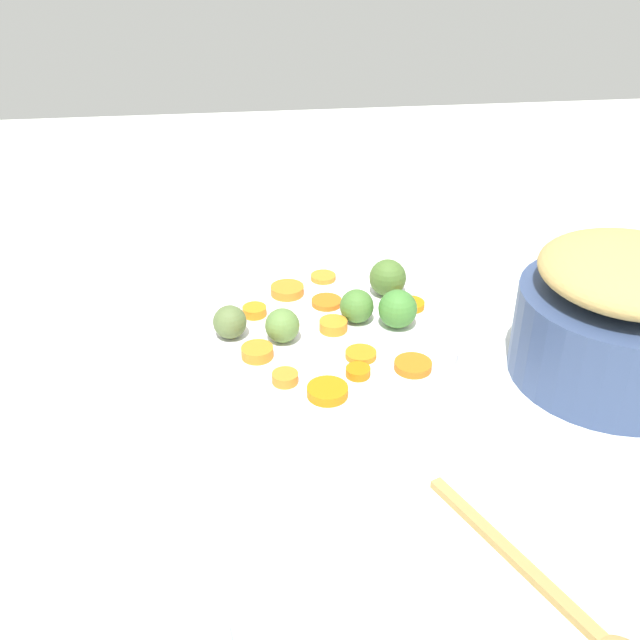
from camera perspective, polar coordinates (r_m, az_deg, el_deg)
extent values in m
cube|color=white|center=(0.83, 0.28, -6.84)|extent=(2.40, 2.40, 0.02)
cylinder|color=white|center=(0.82, 0.00, -3.13)|extent=(0.30, 0.30, 0.08)
cylinder|color=#354773|center=(0.91, 21.86, -1.09)|extent=(0.23, 0.23, 0.11)
ellipsoid|color=tan|center=(0.87, 22.88, 3.45)|extent=(0.20, 0.20, 0.05)
cylinder|color=orange|center=(0.84, 6.99, 1.18)|extent=(0.04, 0.04, 0.01)
cylinder|color=orange|center=(0.74, 7.16, -3.49)|extent=(0.05, 0.05, 0.01)
cylinder|color=orange|center=(0.69, 0.58, -5.50)|extent=(0.05, 0.05, 0.01)
cylinder|color=orange|center=(0.89, 0.25, 3.32)|extent=(0.04, 0.04, 0.01)
cylinder|color=orange|center=(0.79, 1.03, -0.42)|extent=(0.03, 0.03, 0.01)
cylinder|color=orange|center=(0.82, -5.06, 0.70)|extent=(0.04, 0.04, 0.01)
cylinder|color=orange|center=(0.75, 3.16, -2.66)|extent=(0.04, 0.04, 0.01)
cylinder|color=orange|center=(0.86, -2.53, 2.31)|extent=(0.04, 0.04, 0.01)
cylinder|color=orange|center=(0.84, 0.51, 1.39)|extent=(0.04, 0.04, 0.01)
cylinder|color=orange|center=(0.71, -2.70, -4.46)|extent=(0.04, 0.04, 0.01)
cylinder|color=orange|center=(0.72, 2.94, -3.99)|extent=(0.03, 0.03, 0.01)
cylinder|color=orange|center=(0.75, -4.85, -2.47)|extent=(0.04, 0.04, 0.01)
sphere|color=#4C712F|center=(0.86, 5.23, 3.26)|extent=(0.04, 0.04, 0.04)
sphere|color=#5E853E|center=(0.76, -2.90, -0.57)|extent=(0.04, 0.04, 0.04)
sphere|color=#428234|center=(0.79, 6.00, 0.85)|extent=(0.04, 0.04, 0.04)
sphere|color=#5C713E|center=(0.78, -6.95, -0.15)|extent=(0.04, 0.04, 0.04)
sphere|color=#497B32|center=(0.80, 2.84, 1.07)|extent=(0.04, 0.04, 0.04)
cube|color=#A9884A|center=(0.68, 14.65, -17.18)|extent=(0.20, 0.10, 0.01)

